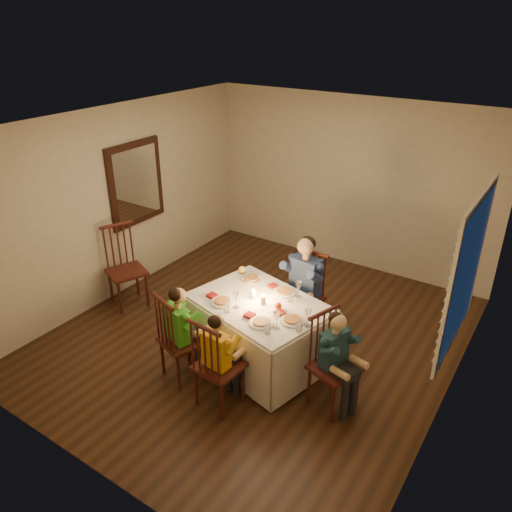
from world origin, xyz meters
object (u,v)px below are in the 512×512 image
Objects in this scene: chair_near_right at (220,402)px; chair_extra at (131,304)px; chair_near_left at (185,375)px; child_green at (185,375)px; chair_end at (331,404)px; chair_adult at (302,330)px; serving_bowl at (252,280)px; child_yellow at (220,402)px; child_teal at (331,404)px; adult at (302,330)px; dining_table at (259,319)px.

chair_near_right is 0.92× the size of chair_extra.
chair_extra is at bearing -5.73° from chair_near_left.
chair_end is at bearing -143.90° from child_green.
serving_bowl is (-0.46, -0.46, 0.80)m from chair_adult.
chair_extra is (-2.28, -0.76, 0.00)m from chair_adult.
child_yellow is 1.45m from serving_bowl.
chair_extra is at bearing -155.62° from chair_adult.
chair_near_right is at bearing 140.09° from child_teal.
child_teal reaches higher than chair_near_right.
child_green is at bearing -7.57° from chair_near_right.
chair_end is (1.56, 0.49, 0.00)m from chair_near_left.
chair_near_left is 0.82× the size of adult.
child_green is at bearing 125.48° from chair_end.
dining_table is 0.97m from chair_adult.
child_green is 5.30× the size of serving_bowl.
chair_near_right is 0.96× the size of child_teal.
chair_adult is 0.92× the size of chair_extra.
child_yellow is (0.06, -0.82, -0.55)m from dining_table.
chair_near_left is at bearing -0.00° from child_green.
adult is 1.34m from child_teal.
serving_bowl is (-0.38, 1.15, 0.80)m from child_yellow.
chair_near_left is 0.98× the size of child_yellow.
chair_extra reaches higher than chair_end.
serving_bowl reaches higher than adult.
child_teal reaches higher than child_yellow.
serving_bowl is (0.21, 1.03, 0.80)m from chair_near_left.
chair_near_left is at bearing -7.57° from child_yellow.
chair_adult is at bearing -88.76° from chair_near_right.
child_green is (-0.59, 0.12, 0.00)m from chair_near_right.
chair_end is 4.98× the size of serving_bowl.
child_green reaches higher than chair_near_right.
chair_near_left is 0.60m from chair_near_right.
adult is 1.03m from serving_bowl.
chair_adult is 1.03m from serving_bowl.
chair_near_left is 0.00m from child_green.
chair_adult is 1.00× the size of chair_near_left.
child_green is at bearing -91.29° from chair_extra.
chair_near_right is (-0.08, -1.61, 0.00)m from chair_adult.
chair_near_right is at bearing -172.90° from chair_near_left.
dining_table is 1.51× the size of child_green.
chair_near_right is at bearing -72.42° from dining_table.
child_teal is at bearing 0.00° from chair_end.
chair_end is 1.66m from serving_bowl.
child_green is (-1.56, -0.49, 0.00)m from chair_end.
serving_bowl reaches higher than child_teal.
serving_bowl reaches higher than chair_adult.
chair_extra is 1.06× the size of child_yellow.
chair_end is 0.94× the size of child_green.
chair_adult is 1.61m from child_yellow.
chair_end is 0.00m from child_teal.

